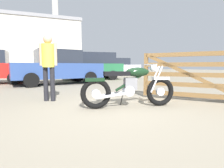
# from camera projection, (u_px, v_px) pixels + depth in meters

# --- Properties ---
(ground_plane) EXTENTS (80.00, 80.00, 0.00)m
(ground_plane) POSITION_uv_depth(u_px,v_px,m) (113.00, 109.00, 3.63)
(ground_plane) COLOR gray
(vintage_motorcycle) EXTENTS (2.06, 0.71, 0.94)m
(vintage_motorcycle) POSITION_uv_depth(u_px,v_px,m) (130.00, 86.00, 3.78)
(vintage_motorcycle) COLOR black
(vintage_motorcycle) RESTS_ON ground_plane
(timber_gate) EXTENTS (1.69, 2.06, 1.60)m
(timber_gate) POSITION_uv_depth(u_px,v_px,m) (204.00, 74.00, 4.34)
(timber_gate) COLOR brown
(timber_gate) RESTS_ON ground_plane
(bystander) EXTENTS (0.41, 0.30, 1.66)m
(bystander) POSITION_uv_depth(u_px,v_px,m) (48.00, 61.00, 4.41)
(bystander) COLOR black
(bystander) RESTS_ON ground_plane
(white_estate_far) EXTENTS (4.73, 2.02, 1.74)m
(white_estate_far) POSITION_uv_depth(u_px,v_px,m) (83.00, 66.00, 15.67)
(white_estate_far) COLOR black
(white_estate_far) RESTS_ON ground_plane
(dark_sedan_left) EXTENTS (4.41, 2.41, 1.67)m
(dark_sedan_left) POSITION_uv_depth(u_px,v_px,m) (58.00, 67.00, 8.71)
(dark_sedan_left) COLOR black
(dark_sedan_left) RESTS_ON ground_plane
(pale_sedan_back) EXTENTS (4.30, 2.12, 1.67)m
(pale_sedan_back) POSITION_uv_depth(u_px,v_px,m) (118.00, 67.00, 17.21)
(pale_sedan_back) COLOR black
(pale_sedan_back) RESTS_ON ground_plane
(silver_sedan_mid) EXTENTS (4.06, 2.15, 1.78)m
(silver_sedan_mid) POSITION_uv_depth(u_px,v_px,m) (93.00, 66.00, 11.78)
(silver_sedan_mid) COLOR black
(silver_sedan_mid) RESTS_ON ground_plane
(industrial_building) EXTENTS (15.32, 10.49, 18.48)m
(industrial_building) POSITION_uv_depth(u_px,v_px,m) (35.00, 46.00, 31.14)
(industrial_building) COLOR beige
(industrial_building) RESTS_ON ground_plane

